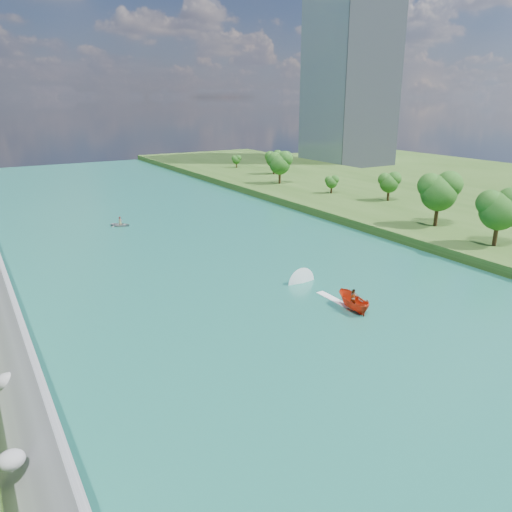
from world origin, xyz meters
TOP-DOWN VIEW (x-y plane):
  - ground at (0.00, 0.00)m, footprint 260.00×260.00m
  - river_water at (0.00, 20.00)m, footprint 55.00×240.00m
  - berm_east at (49.50, 20.00)m, footprint 44.00×240.00m
  - office_tower at (82.50, 95.00)m, footprint 22.00×22.00m
  - trees_east at (38.27, 27.85)m, footprint 14.87×136.23m
  - motorboat at (5.51, 4.66)m, footprint 3.60×19.17m
  - raft at (-4.87, 49.64)m, footprint 3.96×3.85m

SIDE VIEW (x-z plane):
  - ground at x=0.00m, z-range 0.00..0.00m
  - river_water at x=0.00m, z-range 0.00..0.10m
  - raft at x=-4.87m, z-range -0.32..1.28m
  - berm_east at x=49.50m, z-range 0.00..1.50m
  - motorboat at x=5.51m, z-range -0.23..1.98m
  - trees_east at x=38.27m, z-range 0.65..10.53m
  - office_tower at x=82.50m, z-range 0.00..60.00m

